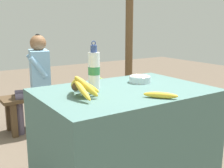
% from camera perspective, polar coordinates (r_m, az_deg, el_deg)
% --- Properties ---
extents(market_counter, '(1.23, 0.85, 0.76)m').
position_cam_1_polar(market_counter, '(2.15, 2.56, -10.97)').
color(market_counter, '#4C706B').
rests_on(market_counter, ground_plane).
extents(banana_bunch_ripe, '(0.20, 0.37, 0.16)m').
position_cam_1_polar(banana_bunch_ripe, '(1.82, -6.17, -0.38)').
color(banana_bunch_ripe, '#4C381E').
rests_on(banana_bunch_ripe, market_counter).
extents(serving_bowl, '(0.17, 0.17, 0.06)m').
position_cam_1_polar(serving_bowl, '(2.27, 5.69, 1.10)').
color(serving_bowl, silver).
rests_on(serving_bowl, market_counter).
extents(water_bottle, '(0.09, 0.09, 0.35)m').
position_cam_1_polar(water_bottle, '(2.04, -3.68, 2.94)').
color(water_bottle, white).
rests_on(water_bottle, market_counter).
extents(loose_banana_front, '(0.18, 0.19, 0.04)m').
position_cam_1_polar(loose_banana_front, '(1.82, 9.82, -2.25)').
color(loose_banana_front, gold).
rests_on(loose_banana_front, market_counter).
extents(wooden_bench, '(1.59, 0.32, 0.41)m').
position_cam_1_polar(wooden_bench, '(3.53, -8.92, -2.29)').
color(wooden_bench, '#4C3823').
rests_on(wooden_bench, ground_plane).
extents(seated_vendor, '(0.45, 0.42, 1.11)m').
position_cam_1_polar(seated_vendor, '(3.31, -15.19, 1.52)').
color(seated_vendor, '#564C60').
rests_on(seated_vendor, ground_plane).
extents(banana_bunch_green, '(0.18, 0.32, 0.15)m').
position_cam_1_polar(banana_bunch_green, '(3.72, -2.36, 0.74)').
color(banana_bunch_green, '#4C381E').
rests_on(banana_bunch_green, wooden_bench).
extents(support_post_far, '(0.11, 0.11, 2.27)m').
position_cam_1_polar(support_post_far, '(4.32, 3.52, 11.05)').
color(support_post_far, brown).
rests_on(support_post_far, ground_plane).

